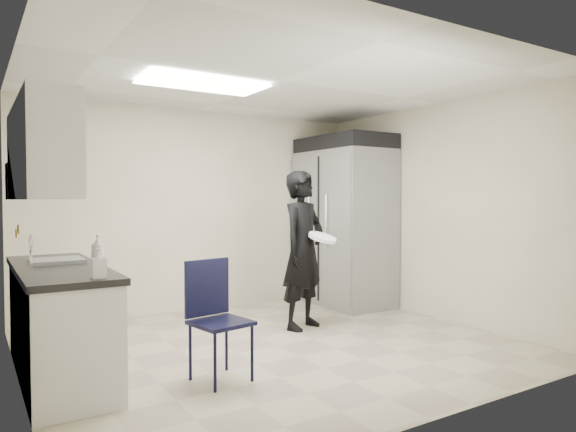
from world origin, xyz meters
TOP-DOWN VIEW (x-y plane):
  - floor at (0.00, 0.00)m, footprint 4.50×4.50m
  - ceiling at (0.00, 0.00)m, footprint 4.50×4.50m
  - back_wall at (0.00, 2.00)m, footprint 4.50×0.00m
  - left_wall at (-2.25, 0.00)m, footprint 0.00×4.00m
  - right_wall at (2.25, 0.00)m, footprint 0.00×4.00m
  - ceiling_panel at (-0.60, 0.40)m, footprint 1.20×0.60m
  - lower_counter at (-1.95, 0.20)m, footprint 0.60×1.90m
  - countertop at (-1.95, 0.20)m, footprint 0.64×1.95m
  - sink at (-1.93, 0.45)m, footprint 0.42×0.40m
  - faucet at (-2.13, 0.45)m, footprint 0.02×0.02m
  - upper_cabinets at (-2.08, 0.20)m, footprint 0.35×1.80m
  - towel_dispenser at (-2.14, 1.35)m, footprint 0.22×0.30m
  - notice_sticker_left at (-2.24, 0.10)m, footprint 0.00×0.12m
  - notice_sticker_right at (-2.24, 0.30)m, footprint 0.00×0.12m
  - commercial_fridge at (1.83, 1.27)m, footprint 0.80×1.35m
  - fridge_compressor at (1.83, 1.27)m, footprint 0.80×1.35m
  - folding_chair at (-0.87, -0.58)m, footprint 0.48×0.48m
  - man_tuxedo at (0.61, 0.46)m, footprint 0.76×0.64m
  - bucket_lid at (0.71, 0.23)m, footprint 0.40×0.40m
  - soap_bottle_a at (-1.74, -0.25)m, footprint 0.11×0.11m
  - soap_bottle_b at (-1.81, -0.65)m, footprint 0.10×0.10m

SIDE VIEW (x-z plane):
  - floor at x=0.00m, z-range 0.00..0.00m
  - lower_counter at x=-1.95m, z-range 0.00..0.86m
  - folding_chair at x=-0.87m, z-range 0.00..0.93m
  - sink at x=-1.93m, z-range 0.80..0.94m
  - man_tuxedo at x=0.61m, z-range 0.00..1.76m
  - countertop at x=-1.95m, z-range 0.86..0.91m
  - soap_bottle_b at x=-1.81m, z-range 0.91..1.12m
  - faucet at x=-2.13m, z-range 0.90..1.14m
  - bucket_lid at x=0.71m, z-range 1.01..1.05m
  - soap_bottle_a at x=-1.74m, z-range 0.91..1.19m
  - commercial_fridge at x=1.83m, z-range 0.00..2.10m
  - notice_sticker_right at x=-2.24m, z-range 1.15..1.21m
  - notice_sticker_left at x=-2.24m, z-range 1.19..1.25m
  - back_wall at x=0.00m, z-range -0.95..3.55m
  - left_wall at x=-2.25m, z-range -0.70..3.30m
  - right_wall at x=2.25m, z-range -0.70..3.30m
  - towel_dispenser at x=-2.14m, z-range 1.45..1.80m
  - upper_cabinets at x=-2.08m, z-range 1.45..2.20m
  - fridge_compressor at x=1.83m, z-range 2.10..2.30m
  - ceiling_panel at x=-0.60m, z-range 2.56..2.58m
  - ceiling at x=0.00m, z-range 2.60..2.60m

